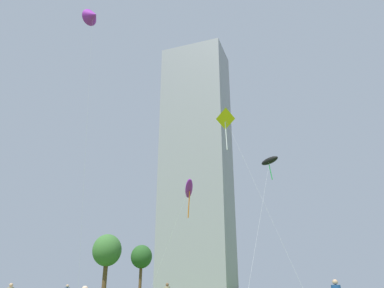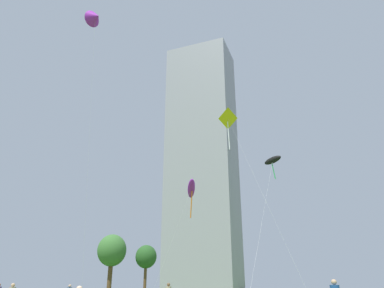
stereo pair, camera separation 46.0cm
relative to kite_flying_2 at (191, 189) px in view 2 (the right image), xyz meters
name	(u,v)px [view 2 (the right image)]	position (x,y,z in m)	size (l,w,h in m)	color
kite_flying_2	(191,189)	(0.00, 0.00, 0.00)	(5.43, 2.79, 11.32)	silver
kite_flying_4	(228,121)	(2.80, 3.11, 7.87)	(8.11, 2.21, 19.21)	silver
kite_flying_5	(95,17)	(-9.79, -6.29, 21.25)	(2.67, 5.07, 32.79)	silver
kite_flying_6	(273,160)	(5.80, 7.66, 4.08)	(2.35, 10.10, 15.00)	silver
park_tree_0	(112,251)	(-21.66, 11.34, -4.03)	(4.29, 4.29, 8.79)	brown
park_tree_2	(146,257)	(-17.05, 13.83, -4.96)	(3.11, 3.11, 7.19)	brown
distant_highrise_0	(202,158)	(-45.86, 77.40, 35.05)	(23.86, 16.12, 90.90)	#939399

